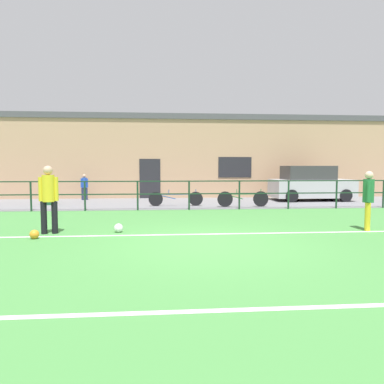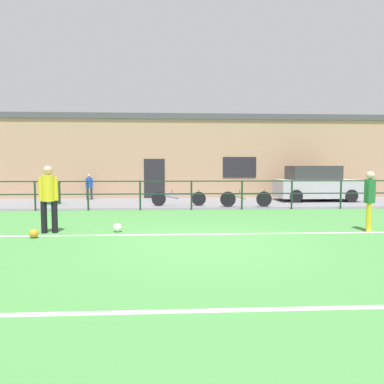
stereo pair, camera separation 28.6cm
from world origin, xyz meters
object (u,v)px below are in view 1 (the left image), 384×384
at_px(soccer_ball_match, 34,234).
at_px(bicycle_parked_2, 243,199).
at_px(soccer_ball_spare, 119,228).
at_px(player_winger, 368,197).
at_px(trash_bin_0, 48,193).
at_px(parked_car_red, 310,184).
at_px(bicycle_parked_0, 176,199).
at_px(spectator_child, 84,185).
at_px(player_striker, 49,195).

relative_size(soccer_ball_match, bicycle_parked_2, 0.10).
bearing_deg(soccer_ball_spare, soccer_ball_match, -160.46).
height_order(player_winger, trash_bin_0, player_winger).
distance_m(player_winger, parked_car_red, 8.12).
bearing_deg(bicycle_parked_0, spectator_child, 145.48).
distance_m(player_striker, bicycle_parked_0, 6.71).
height_order(player_winger, spectator_child, player_winger).
bearing_deg(soccer_ball_match, bicycle_parked_0, 60.99).
xyz_separation_m(player_striker, bicycle_parked_0, (3.39, 5.76, -0.64)).
height_order(spectator_child, parked_car_red, parked_car_red).
relative_size(soccer_ball_match, bicycle_parked_0, 0.09).
bearing_deg(player_winger, soccer_ball_match, -57.05).
relative_size(soccer_ball_match, soccer_ball_spare, 0.94).
relative_size(player_winger, trash_bin_0, 1.57).
bearing_deg(player_winger, soccer_ball_spare, -61.96).
height_order(player_winger, parked_car_red, parked_car_red).
bearing_deg(bicycle_parked_2, soccer_ball_spare, -130.56).
xyz_separation_m(spectator_child, trash_bin_0, (-1.10, -2.11, -0.23)).
xyz_separation_m(spectator_child, bicycle_parked_2, (7.28, -3.60, -0.40)).
height_order(player_winger, bicycle_parked_2, player_winger).
distance_m(player_striker, soccer_ball_match, 1.08).
distance_m(player_striker, trash_bin_0, 7.10).
height_order(soccer_ball_match, trash_bin_0, trash_bin_0).
xyz_separation_m(soccer_ball_spare, bicycle_parked_2, (4.46, 5.21, 0.24)).
bearing_deg(trash_bin_0, parked_car_red, 4.60).
bearing_deg(bicycle_parked_2, player_winger, -68.55).
bearing_deg(bicycle_parked_0, soccer_ball_match, -119.01).
bearing_deg(bicycle_parked_0, parked_car_red, 16.26).
height_order(player_striker, parked_car_red, parked_car_red).
relative_size(player_striker, soccer_ball_spare, 7.55).
distance_m(soccer_ball_spare, trash_bin_0, 7.77).
xyz_separation_m(soccer_ball_spare, bicycle_parked_0, (1.67, 5.72, 0.22)).
bearing_deg(bicycle_parked_2, spectator_child, 153.70).
bearing_deg(bicycle_parked_2, player_striker, -139.64).
bearing_deg(player_striker, soccer_ball_spare, -7.89).
relative_size(player_winger, soccer_ball_match, 7.34).
relative_size(spectator_child, bicycle_parked_0, 0.56).
relative_size(soccer_ball_match, trash_bin_0, 0.21).
bearing_deg(soccer_ball_match, soccer_ball_spare, 19.54).
xyz_separation_m(player_winger, parked_car_red, (1.83, 7.91, -0.07)).
xyz_separation_m(player_winger, soccer_ball_match, (-8.46, -0.44, -0.79)).
distance_m(spectator_child, trash_bin_0, 2.39).
distance_m(player_striker, player_winger, 8.31).
bearing_deg(player_winger, parked_car_red, -163.07).
xyz_separation_m(player_winger, bicycle_parked_2, (-2.13, 5.43, -0.54)).
relative_size(player_striker, bicycle_parked_0, 0.74).
relative_size(parked_car_red, bicycle_parked_2, 1.80).
height_order(soccer_ball_spare, bicycle_parked_0, bicycle_parked_0).
bearing_deg(trash_bin_0, bicycle_parked_2, -10.06).
bearing_deg(player_striker, parked_car_red, 28.10).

